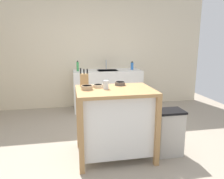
{
  "coord_description": "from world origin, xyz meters",
  "views": [
    {
      "loc": [
        -0.42,
        -2.65,
        1.52
      ],
      "look_at": [
        0.13,
        0.21,
        0.88
      ],
      "focal_mm": 34.86,
      "sensor_mm": 36.0,
      "label": 1
    }
  ],
  "objects_px": {
    "bottle_dish_soap": "(132,66)",
    "trash_bin": "(169,132)",
    "kitchen_island": "(115,119)",
    "sink_faucet": "(106,65)",
    "bottle_spray_cleaner": "(78,66)",
    "bowl_ceramic_small": "(87,87)",
    "knife_block": "(84,80)",
    "bowl_ceramic_wide": "(120,83)",
    "drinking_cup": "(106,85)",
    "bowl_stoneware_deep": "(98,86)"
  },
  "relations": [
    {
      "from": "bowl_ceramic_small",
      "to": "bowl_ceramic_wide",
      "type": "relative_size",
      "value": 1.01
    },
    {
      "from": "bowl_ceramic_small",
      "to": "bottle_dish_soap",
      "type": "height_order",
      "value": "bottle_dish_soap"
    },
    {
      "from": "bowl_stoneware_deep",
      "to": "bowl_ceramic_small",
      "type": "height_order",
      "value": "bowl_ceramic_small"
    },
    {
      "from": "trash_bin",
      "to": "drinking_cup",
      "type": "bearing_deg",
      "value": 171.63
    },
    {
      "from": "kitchen_island",
      "to": "bottle_spray_cleaner",
      "type": "bearing_deg",
      "value": 100.64
    },
    {
      "from": "bowl_ceramic_small",
      "to": "sink_faucet",
      "type": "xyz_separation_m",
      "value": [
        0.62,
        2.23,
        0.05
      ]
    },
    {
      "from": "bottle_spray_cleaner",
      "to": "bottle_dish_soap",
      "type": "relative_size",
      "value": 1.2
    },
    {
      "from": "drinking_cup",
      "to": "trash_bin",
      "type": "xyz_separation_m",
      "value": [
        0.85,
        -0.12,
        -0.66
      ]
    },
    {
      "from": "bowl_ceramic_small",
      "to": "bowl_ceramic_wide",
      "type": "distance_m",
      "value": 0.52
    },
    {
      "from": "bowl_ceramic_small",
      "to": "bottle_dish_soap",
      "type": "relative_size",
      "value": 0.78
    },
    {
      "from": "knife_block",
      "to": "bottle_dish_soap",
      "type": "height_order",
      "value": "knife_block"
    },
    {
      "from": "kitchen_island",
      "to": "bottle_dish_soap",
      "type": "height_order",
      "value": "bottle_dish_soap"
    },
    {
      "from": "kitchen_island",
      "to": "bowl_ceramic_small",
      "type": "relative_size",
      "value": 6.78
    },
    {
      "from": "knife_block",
      "to": "bowl_ceramic_wide",
      "type": "xyz_separation_m",
      "value": [
        0.49,
        -0.03,
        -0.06
      ]
    },
    {
      "from": "kitchen_island",
      "to": "trash_bin",
      "type": "bearing_deg",
      "value": -7.64
    },
    {
      "from": "kitchen_island",
      "to": "bowl_ceramic_small",
      "type": "bearing_deg",
      "value": 175.38
    },
    {
      "from": "knife_block",
      "to": "drinking_cup",
      "type": "height_order",
      "value": "knife_block"
    },
    {
      "from": "kitchen_island",
      "to": "sink_faucet",
      "type": "xyz_separation_m",
      "value": [
        0.26,
        2.26,
        0.49
      ]
    },
    {
      "from": "bowl_ceramic_small",
      "to": "bottle_spray_cleaner",
      "type": "xyz_separation_m",
      "value": [
        -0.04,
        2.06,
        0.04
      ]
    },
    {
      "from": "knife_block",
      "to": "bottle_spray_cleaner",
      "type": "height_order",
      "value": "knife_block"
    },
    {
      "from": "trash_bin",
      "to": "bottle_spray_cleaner",
      "type": "bearing_deg",
      "value": 117.21
    },
    {
      "from": "bottle_dish_soap",
      "to": "bowl_ceramic_wide",
      "type": "bearing_deg",
      "value": -110.79
    },
    {
      "from": "bowl_stoneware_deep",
      "to": "bowl_ceramic_small",
      "type": "xyz_separation_m",
      "value": [
        -0.15,
        -0.12,
        0.01
      ]
    },
    {
      "from": "kitchen_island",
      "to": "sink_faucet",
      "type": "relative_size",
      "value": 4.47
    },
    {
      "from": "bowl_ceramic_small",
      "to": "sink_faucet",
      "type": "distance_m",
      "value": 2.32
    },
    {
      "from": "kitchen_island",
      "to": "bowl_ceramic_wide",
      "type": "relative_size",
      "value": 6.85
    },
    {
      "from": "sink_faucet",
      "to": "bottle_spray_cleaner",
      "type": "distance_m",
      "value": 0.68
    },
    {
      "from": "knife_block",
      "to": "drinking_cup",
      "type": "relative_size",
      "value": 2.25
    },
    {
      "from": "bowl_stoneware_deep",
      "to": "bottle_spray_cleaner",
      "type": "distance_m",
      "value": 1.96
    },
    {
      "from": "knife_block",
      "to": "bowl_stoneware_deep",
      "type": "xyz_separation_m",
      "value": [
        0.17,
        -0.12,
        -0.07
      ]
    },
    {
      "from": "bowl_ceramic_wide",
      "to": "bottle_dish_soap",
      "type": "bearing_deg",
      "value": 69.21
    },
    {
      "from": "kitchen_island",
      "to": "bottle_spray_cleaner",
      "type": "xyz_separation_m",
      "value": [
        -0.39,
        2.09,
        0.48
      ]
    },
    {
      "from": "bowl_stoneware_deep",
      "to": "bowl_ceramic_small",
      "type": "distance_m",
      "value": 0.19
    },
    {
      "from": "sink_faucet",
      "to": "kitchen_island",
      "type": "bearing_deg",
      "value": -96.58
    },
    {
      "from": "bowl_stoneware_deep",
      "to": "sink_faucet",
      "type": "bearing_deg",
      "value": 77.72
    },
    {
      "from": "trash_bin",
      "to": "sink_faucet",
      "type": "xyz_separation_m",
      "value": [
        -0.47,
        2.36,
        0.69
      ]
    },
    {
      "from": "trash_bin",
      "to": "bottle_dish_soap",
      "type": "relative_size",
      "value": 3.4
    },
    {
      "from": "bowl_ceramic_small",
      "to": "bowl_stoneware_deep",
      "type": "bearing_deg",
      "value": 36.81
    },
    {
      "from": "bowl_ceramic_wide",
      "to": "bowl_stoneware_deep",
      "type": "bearing_deg",
      "value": -164.77
    },
    {
      "from": "bowl_ceramic_small",
      "to": "bottle_spray_cleaner",
      "type": "distance_m",
      "value": 2.06
    },
    {
      "from": "bowl_stoneware_deep",
      "to": "bottle_dish_soap",
      "type": "distance_m",
      "value": 2.23
    },
    {
      "from": "bottle_dish_soap",
      "to": "trash_bin",
      "type": "bearing_deg",
      "value": -92.68
    },
    {
      "from": "bowl_ceramic_wide",
      "to": "sink_faucet",
      "type": "relative_size",
      "value": 0.65
    },
    {
      "from": "knife_block",
      "to": "bottle_spray_cleaner",
      "type": "bearing_deg",
      "value": 90.64
    },
    {
      "from": "bowl_ceramic_wide",
      "to": "knife_block",
      "type": "bearing_deg",
      "value": 176.13
    },
    {
      "from": "trash_bin",
      "to": "bowl_stoneware_deep",
      "type": "bearing_deg",
      "value": 165.43
    },
    {
      "from": "drinking_cup",
      "to": "bowl_stoneware_deep",
      "type": "bearing_deg",
      "value": 126.17
    },
    {
      "from": "bowl_ceramic_small",
      "to": "bottle_dish_soap",
      "type": "distance_m",
      "value": 2.4
    },
    {
      "from": "bowl_ceramic_wide",
      "to": "bottle_spray_cleaner",
      "type": "relative_size",
      "value": 0.64
    },
    {
      "from": "bowl_ceramic_wide",
      "to": "sink_faucet",
      "type": "height_order",
      "value": "sink_faucet"
    }
  ]
}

